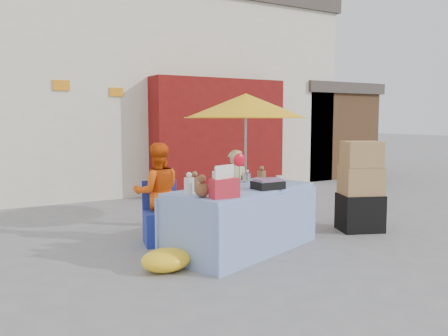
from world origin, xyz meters
TOP-DOWN VIEW (x-y plane):
  - ground at (0.00, 0.00)m, footprint 80.00×80.00m
  - backdrop at (0.52, 7.52)m, footprint 14.00×8.00m
  - market_table at (0.04, -0.12)m, footprint 2.34×1.67m
  - chair_left at (-0.73, 0.70)m, footprint 0.58×0.57m
  - chair_right at (0.52, 0.70)m, footprint 0.58×0.57m
  - vendor_orange at (-0.74, 0.83)m, footprint 0.77×0.67m
  - vendor_beige at (0.51, 0.83)m, footprint 0.51×0.40m
  - umbrella at (0.81, 0.98)m, footprint 1.90×1.90m
  - box_stack at (2.16, -0.15)m, footprint 0.76×0.70m
  - tarp_bundle at (-1.17, -0.42)m, footprint 0.70×0.64m

SIDE VIEW (x-z plane):
  - ground at x=0.00m, z-range 0.00..0.00m
  - tarp_bundle at x=-1.17m, z-range 0.00..0.26m
  - chair_left at x=-0.73m, z-range -0.17..0.68m
  - chair_right at x=0.52m, z-range -0.17..0.68m
  - market_table at x=0.04m, z-range -0.22..1.06m
  - vendor_beige at x=0.51m, z-range 0.00..1.24m
  - box_stack at x=2.16m, z-range -0.05..1.31m
  - vendor_orange at x=-0.74m, z-range 0.00..1.38m
  - umbrella at x=0.81m, z-range 0.85..2.94m
  - backdrop at x=0.52m, z-range -0.80..7.00m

